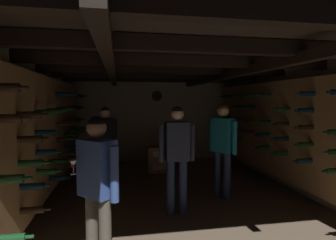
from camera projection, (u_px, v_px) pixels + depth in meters
name	position (u px, v px, depth m)	size (l,w,h in m)	color
ground_plane	(175.00, 200.00, 4.67)	(8.40, 8.40, 0.00)	#7A6651
room_shell	(172.00, 115.00, 4.84)	(4.72, 6.52, 2.41)	beige
wine_crate_stack	(159.00, 159.00, 6.51)	(0.52, 0.35, 0.60)	#A37547
display_bottle	(163.00, 141.00, 6.49)	(0.08, 0.08, 0.35)	#194723
person_host_center	(177.00, 150.00, 4.04)	(0.54, 0.22, 1.61)	#232D4C
person_guest_far_left	(106.00, 140.00, 5.13)	(0.44, 0.44, 1.57)	#4C473D
person_guest_mid_right	(223.00, 142.00, 4.66)	(0.44, 0.46, 1.63)	#232D4C
person_guest_near_left	(97.00, 181.00, 2.64)	(0.45, 0.40, 1.54)	#4C473D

